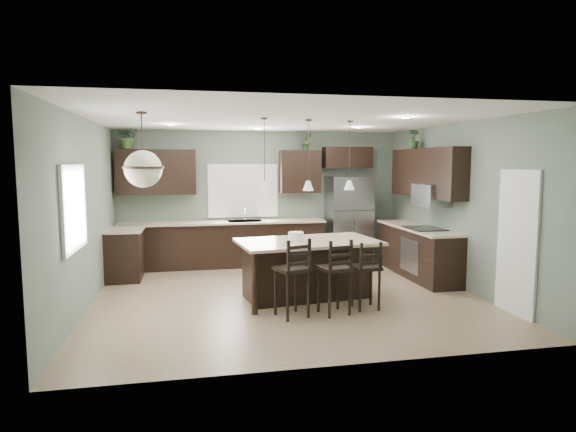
# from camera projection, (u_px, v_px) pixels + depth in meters

# --- Properties ---
(ground) EXTENTS (6.00, 6.00, 0.00)m
(ground) POSITION_uv_depth(u_px,v_px,m) (287.00, 296.00, 7.75)
(ground) COLOR #9E8466
(ground) RESTS_ON ground
(pantry_door) EXTENTS (0.04, 0.82, 2.04)m
(pantry_door) POSITION_uv_depth(u_px,v_px,m) (517.00, 243.00, 6.72)
(pantry_door) COLOR white
(pantry_door) RESTS_ON ground
(window_back) EXTENTS (1.35, 0.02, 1.00)m
(window_back) POSITION_uv_depth(u_px,v_px,m) (243.00, 191.00, 10.17)
(window_back) COLOR white
(window_back) RESTS_ON room_shell
(window_left) EXTENTS (0.02, 1.10, 1.00)m
(window_left) POSITION_uv_depth(u_px,v_px,m) (73.00, 208.00, 6.22)
(window_left) COLOR white
(window_left) RESTS_ON room_shell
(left_return_cabs) EXTENTS (0.60, 0.90, 0.90)m
(left_return_cabs) POSITION_uv_depth(u_px,v_px,m) (125.00, 255.00, 8.83)
(left_return_cabs) COLOR black
(left_return_cabs) RESTS_ON ground
(left_return_countertop) EXTENTS (0.66, 0.96, 0.04)m
(left_return_countertop) POSITION_uv_depth(u_px,v_px,m) (125.00, 230.00, 8.78)
(left_return_countertop) COLOR beige
(left_return_countertop) RESTS_ON left_return_cabs
(back_lower_cabs) EXTENTS (4.20, 0.60, 0.90)m
(back_lower_cabs) POSITION_uv_depth(u_px,v_px,m) (223.00, 245.00, 9.92)
(back_lower_cabs) COLOR black
(back_lower_cabs) RESTS_ON ground
(back_countertop) EXTENTS (4.20, 0.66, 0.04)m
(back_countertop) POSITION_uv_depth(u_px,v_px,m) (223.00, 222.00, 9.85)
(back_countertop) COLOR beige
(back_countertop) RESTS_ON back_lower_cabs
(sink_inset) EXTENTS (0.70, 0.45, 0.01)m
(sink_inset) POSITION_uv_depth(u_px,v_px,m) (245.00, 221.00, 9.94)
(sink_inset) COLOR gray
(sink_inset) RESTS_ON back_countertop
(faucet) EXTENTS (0.02, 0.02, 0.28)m
(faucet) POSITION_uv_depth(u_px,v_px,m) (245.00, 214.00, 9.89)
(faucet) COLOR silver
(faucet) RESTS_ON back_countertop
(back_upper_left) EXTENTS (1.55, 0.34, 0.90)m
(back_upper_left) POSITION_uv_depth(u_px,v_px,m) (157.00, 172.00, 9.63)
(back_upper_left) COLOR black
(back_upper_left) RESTS_ON room_shell
(back_upper_right) EXTENTS (0.85, 0.34, 0.90)m
(back_upper_right) POSITION_uv_depth(u_px,v_px,m) (300.00, 172.00, 10.21)
(back_upper_right) COLOR black
(back_upper_right) RESTS_ON room_shell
(fridge_header) EXTENTS (1.05, 0.34, 0.45)m
(fridge_header) POSITION_uv_depth(u_px,v_px,m) (347.00, 158.00, 10.38)
(fridge_header) COLOR black
(fridge_header) RESTS_ON room_shell
(right_lower_cabs) EXTENTS (0.60, 2.35, 0.90)m
(right_lower_cabs) POSITION_uv_depth(u_px,v_px,m) (418.00, 252.00, 9.09)
(right_lower_cabs) COLOR black
(right_lower_cabs) RESTS_ON ground
(right_countertop) EXTENTS (0.66, 2.35, 0.04)m
(right_countertop) POSITION_uv_depth(u_px,v_px,m) (417.00, 228.00, 9.03)
(right_countertop) COLOR beige
(right_countertop) RESTS_ON right_lower_cabs
(cooktop) EXTENTS (0.58, 0.75, 0.02)m
(cooktop) POSITION_uv_depth(u_px,v_px,m) (424.00, 228.00, 8.76)
(cooktop) COLOR black
(cooktop) RESTS_ON right_countertop
(wall_oven_front) EXTENTS (0.01, 0.72, 0.60)m
(wall_oven_front) POSITION_uv_depth(u_px,v_px,m) (409.00, 256.00, 8.76)
(wall_oven_front) COLOR gray
(wall_oven_front) RESTS_ON right_lower_cabs
(right_upper_cabs) EXTENTS (0.34, 2.35, 0.90)m
(right_upper_cabs) POSITION_uv_depth(u_px,v_px,m) (427.00, 173.00, 8.95)
(right_upper_cabs) COLOR black
(right_upper_cabs) RESTS_ON room_shell
(microwave) EXTENTS (0.40, 0.75, 0.40)m
(microwave) POSITION_uv_depth(u_px,v_px,m) (431.00, 195.00, 8.71)
(microwave) COLOR gray
(microwave) RESTS_ON right_upper_cabs
(refrigerator) EXTENTS (0.90, 0.74, 1.85)m
(refrigerator) POSITION_uv_depth(u_px,v_px,m) (348.00, 219.00, 10.35)
(refrigerator) COLOR #919199
(refrigerator) RESTS_ON ground
(kitchen_island) EXTENTS (2.29, 1.48, 0.92)m
(kitchen_island) POSITION_uv_depth(u_px,v_px,m) (308.00, 269.00, 7.57)
(kitchen_island) COLOR black
(kitchen_island) RESTS_ON ground
(serving_dish) EXTENTS (0.24, 0.24, 0.14)m
(serving_dish) POSITION_uv_depth(u_px,v_px,m) (296.00, 237.00, 7.45)
(serving_dish) COLOR white
(serving_dish) RESTS_ON kitchen_island
(bar_stool_left) EXTENTS (0.53, 0.53, 1.11)m
(bar_stool_left) POSITION_uv_depth(u_px,v_px,m) (292.00, 277.00, 6.63)
(bar_stool_left) COLOR black
(bar_stool_left) RESTS_ON ground
(bar_stool_center) EXTENTS (0.48, 0.48, 1.08)m
(bar_stool_center) POSITION_uv_depth(u_px,v_px,m) (334.00, 277.00, 6.76)
(bar_stool_center) COLOR black
(bar_stool_center) RESTS_ON ground
(bar_stool_right) EXTENTS (0.39, 0.39, 1.01)m
(bar_stool_right) POSITION_uv_depth(u_px,v_px,m) (366.00, 275.00, 7.00)
(bar_stool_right) COLOR black
(bar_stool_right) RESTS_ON ground
(pendant_left) EXTENTS (0.17, 0.17, 1.10)m
(pendant_left) POSITION_uv_depth(u_px,v_px,m) (264.00, 155.00, 7.16)
(pendant_left) COLOR white
(pendant_left) RESTS_ON room_shell
(pendant_center) EXTENTS (0.17, 0.17, 1.10)m
(pendant_center) POSITION_uv_depth(u_px,v_px,m) (308.00, 155.00, 7.38)
(pendant_center) COLOR white
(pendant_center) RESTS_ON room_shell
(pendant_right) EXTENTS (0.17, 0.17, 1.10)m
(pendant_right) POSITION_uv_depth(u_px,v_px,m) (350.00, 155.00, 7.60)
(pendant_right) COLOR white
(pendant_right) RESTS_ON room_shell
(chandelier) EXTENTS (0.53, 0.53, 1.00)m
(chandelier) POSITION_uv_depth(u_px,v_px,m) (142.00, 150.00, 6.32)
(chandelier) COLOR beige
(chandelier) RESTS_ON room_shell
(plant_back_left) EXTENTS (0.44, 0.38, 0.48)m
(plant_back_left) POSITION_uv_depth(u_px,v_px,m) (128.00, 137.00, 9.42)
(plant_back_left) COLOR #304F22
(plant_back_left) RESTS_ON back_upper_left
(plant_back_right) EXTENTS (0.22, 0.19, 0.37)m
(plant_back_right) POSITION_uv_depth(u_px,v_px,m) (307.00, 141.00, 10.14)
(plant_back_right) COLOR #2C5927
(plant_back_right) RESTS_ON back_upper_right
(plant_right_wall) EXTENTS (0.23, 0.23, 0.38)m
(plant_right_wall) POSITION_uv_depth(u_px,v_px,m) (414.00, 139.00, 9.37)
(plant_right_wall) COLOR #2B5123
(plant_right_wall) RESTS_ON right_upper_cabs
(room_shell) EXTENTS (6.00, 6.00, 6.00)m
(room_shell) POSITION_uv_depth(u_px,v_px,m) (287.00, 191.00, 7.57)
(room_shell) COLOR slate
(room_shell) RESTS_ON ground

